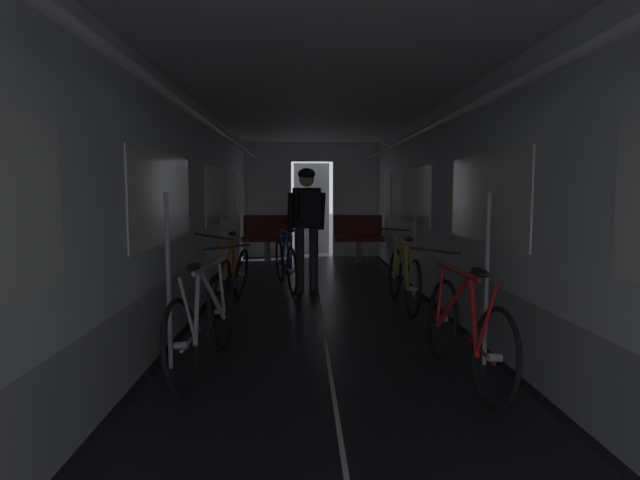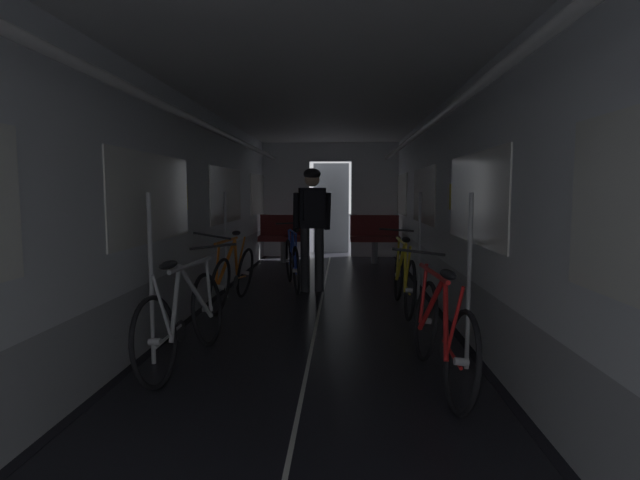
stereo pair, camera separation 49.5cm
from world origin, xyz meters
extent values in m
cube|color=black|center=(-1.41, 3.25, 0.00)|extent=(0.08, 11.50, 0.01)
cube|color=black|center=(1.41, 3.25, 0.00)|extent=(0.08, 11.50, 0.01)
cube|color=beige|center=(0.00, 3.25, 0.00)|extent=(0.03, 11.27, 0.00)
cube|color=#9EA0A5|center=(-1.51, 3.25, 0.30)|extent=(0.12, 11.50, 0.60)
cube|color=silver|center=(-1.51, 3.25, 1.53)|extent=(0.12, 11.50, 1.85)
cube|color=white|center=(-1.45, 2.67, 1.35)|extent=(0.02, 1.90, 0.80)
cube|color=white|center=(-1.45, 5.55, 1.35)|extent=(0.02, 1.90, 0.80)
cube|color=white|center=(-1.45, 8.42, 1.35)|extent=(0.02, 1.90, 0.80)
cube|color=yellow|center=(-1.45, 3.56, 1.35)|extent=(0.01, 0.20, 0.28)
cylinder|color=white|center=(-1.17, 3.25, 2.10)|extent=(0.07, 11.04, 0.07)
cylinder|color=#B7BABF|center=(-1.27, 2.10, 0.70)|extent=(0.04, 0.04, 1.40)
cylinder|color=#B7BABF|center=(-1.27, 4.70, 0.70)|extent=(0.04, 0.04, 1.40)
cube|color=#9EA0A5|center=(1.51, 3.25, 0.30)|extent=(0.12, 11.50, 0.60)
cube|color=silver|center=(1.51, 3.25, 1.53)|extent=(0.12, 11.50, 1.85)
cube|color=white|center=(1.45, 2.67, 1.35)|extent=(0.02, 1.90, 0.80)
cube|color=white|center=(1.45, 5.55, 1.35)|extent=(0.02, 1.90, 0.80)
cube|color=white|center=(1.45, 8.42, 1.35)|extent=(0.02, 1.90, 0.80)
cube|color=yellow|center=(1.45, 3.64, 1.35)|extent=(0.01, 0.20, 0.28)
cylinder|color=white|center=(1.17, 3.25, 2.10)|extent=(0.07, 11.04, 0.07)
cylinder|color=#B7BABF|center=(1.27, 2.10, 0.70)|extent=(0.04, 0.04, 1.40)
cylinder|color=#B7BABF|center=(1.27, 4.70, 0.70)|extent=(0.04, 0.04, 1.40)
cube|color=silver|center=(-0.95, 9.06, 1.23)|extent=(1.00, 0.12, 2.45)
cube|color=silver|center=(0.95, 9.06, 1.23)|extent=(1.00, 0.12, 2.45)
cube|color=silver|center=(0.00, 9.06, 2.25)|extent=(0.90, 0.12, 0.40)
cube|color=#4C4F54|center=(0.00, 9.76, 1.03)|extent=(0.81, 0.04, 2.05)
cube|color=white|center=(0.00, 3.25, 2.51)|extent=(3.14, 11.62, 0.12)
cylinder|color=gray|center=(-0.90, 8.00, 0.22)|extent=(0.12, 0.12, 0.44)
cube|color=maroon|center=(-0.90, 8.00, 0.49)|extent=(0.96, 0.44, 0.10)
cube|color=maroon|center=(-0.90, 8.19, 0.74)|extent=(0.96, 0.08, 0.40)
torus|color=gray|center=(-1.33, 8.22, 0.94)|extent=(0.14, 0.14, 0.02)
cylinder|color=gray|center=(0.90, 8.00, 0.22)|extent=(0.12, 0.12, 0.44)
cube|color=maroon|center=(0.90, 8.00, 0.49)|extent=(0.96, 0.44, 0.10)
cube|color=maroon|center=(0.90, 8.19, 0.74)|extent=(0.96, 0.08, 0.40)
torus|color=gray|center=(0.47, 8.22, 0.94)|extent=(0.14, 0.14, 0.02)
torus|color=black|center=(1.01, 3.60, 0.33)|extent=(0.09, 0.67, 0.67)
cylinder|color=#B2B2B7|center=(1.01, 3.60, 0.33)|extent=(0.09, 0.05, 0.06)
torus|color=black|center=(1.00, 4.62, 0.33)|extent=(0.09, 0.67, 0.67)
cylinder|color=#B2B2B7|center=(1.00, 4.62, 0.33)|extent=(0.09, 0.05, 0.06)
cylinder|color=yellow|center=(0.99, 4.30, 0.55)|extent=(0.08, 0.54, 0.56)
cylinder|color=yellow|center=(0.99, 3.89, 0.55)|extent=(0.07, 0.34, 0.55)
cylinder|color=yellow|center=(0.97, 4.15, 0.82)|extent=(0.04, 0.82, 0.04)
cylinder|color=yellow|center=(0.99, 3.67, 0.58)|extent=(0.06, 0.16, 0.49)
cylinder|color=yellow|center=(1.01, 3.82, 0.31)|extent=(0.03, 0.45, 0.07)
cylinder|color=yellow|center=(0.98, 4.59, 0.58)|extent=(0.06, 0.09, 0.49)
cylinder|color=black|center=(1.01, 4.05, 0.29)|extent=(0.02, 0.17, 0.17)
ellipsoid|color=black|center=(0.97, 3.72, 0.88)|extent=(0.10, 0.24, 0.07)
cylinder|color=black|center=(0.96, 4.61, 0.92)|extent=(0.44, 0.03, 0.05)
torus|color=black|center=(-1.07, 1.62, 0.33)|extent=(0.18, 0.68, 0.67)
cylinder|color=#B2B2B7|center=(-1.07, 1.62, 0.33)|extent=(0.10, 0.06, 0.06)
torus|color=black|center=(-0.96, 2.63, 0.33)|extent=(0.18, 0.68, 0.67)
cylinder|color=#B2B2B7|center=(-0.96, 2.63, 0.33)|extent=(0.10, 0.06, 0.06)
cylinder|color=#ADAFB5|center=(-0.97, 2.31, 0.55)|extent=(0.15, 0.53, 0.56)
cylinder|color=#ADAFB5|center=(-1.01, 1.91, 0.55)|extent=(0.07, 0.35, 0.55)
cylinder|color=#ADAFB5|center=(-0.95, 2.16, 0.81)|extent=(0.12, 0.82, 0.04)
cylinder|color=#ADAFB5|center=(-1.03, 1.68, 0.57)|extent=(0.10, 0.16, 0.49)
cylinder|color=#ADAFB5|center=(-1.05, 1.84, 0.31)|extent=(0.07, 0.45, 0.07)
cylinder|color=#ADAFB5|center=(-0.94, 2.60, 0.57)|extent=(0.08, 0.10, 0.49)
cylinder|color=black|center=(-1.03, 2.06, 0.29)|extent=(0.05, 0.17, 0.17)
ellipsoid|color=black|center=(-0.99, 1.73, 0.87)|extent=(0.12, 0.25, 0.07)
cylinder|color=black|center=(-0.90, 2.61, 0.91)|extent=(0.44, 0.07, 0.07)
torus|color=black|center=(-1.02, 4.71, 0.33)|extent=(0.19, 0.68, 0.67)
cylinder|color=#B2B2B7|center=(-1.02, 4.71, 0.33)|extent=(0.10, 0.06, 0.06)
torus|color=black|center=(-1.11, 3.70, 0.33)|extent=(0.19, 0.68, 0.67)
cylinder|color=#B2B2B7|center=(-1.11, 3.70, 0.33)|extent=(0.10, 0.06, 0.06)
cylinder|color=orange|center=(-1.11, 4.01, 0.55)|extent=(0.16, 0.53, 0.56)
cylinder|color=orange|center=(-1.08, 4.42, 0.55)|extent=(0.09, 0.35, 0.55)
cylinder|color=orange|center=(-1.14, 4.17, 0.81)|extent=(0.11, 0.82, 0.04)
cylinder|color=orange|center=(-1.06, 4.65, 0.57)|extent=(0.11, 0.16, 0.49)
cylinder|color=orange|center=(-1.04, 4.49, 0.31)|extent=(0.06, 0.45, 0.07)
cylinder|color=orange|center=(-1.14, 3.73, 0.57)|extent=(0.09, 0.10, 0.49)
cylinder|color=black|center=(-1.05, 4.27, 0.29)|extent=(0.05, 0.17, 0.17)
ellipsoid|color=black|center=(-1.11, 4.60, 0.87)|extent=(0.12, 0.25, 0.07)
cylinder|color=black|center=(-1.19, 3.72, 0.91)|extent=(0.44, 0.06, 0.09)
torus|color=black|center=(1.03, 1.28, 0.33)|extent=(0.16, 0.68, 0.67)
cylinder|color=#B2B2B7|center=(1.03, 1.28, 0.33)|extent=(0.10, 0.06, 0.06)
torus|color=black|center=(0.97, 2.30, 0.33)|extent=(0.16, 0.68, 0.67)
cylinder|color=#B2B2B7|center=(0.97, 2.30, 0.33)|extent=(0.10, 0.06, 0.06)
cylinder|color=red|center=(0.96, 1.99, 0.55)|extent=(0.14, 0.54, 0.56)
cylinder|color=red|center=(0.99, 1.58, 0.55)|extent=(0.08, 0.35, 0.55)
cylinder|color=red|center=(0.94, 1.83, 0.81)|extent=(0.09, 0.82, 0.04)
cylinder|color=red|center=(1.00, 1.35, 0.57)|extent=(0.09, 0.16, 0.49)
cylinder|color=red|center=(1.02, 1.51, 0.31)|extent=(0.05, 0.45, 0.07)
cylinder|color=red|center=(0.95, 2.27, 0.57)|extent=(0.08, 0.09, 0.49)
cylinder|color=black|center=(1.01, 1.73, 0.29)|extent=(0.04, 0.17, 0.17)
ellipsoid|color=black|center=(0.96, 1.40, 0.87)|extent=(0.11, 0.25, 0.07)
cylinder|color=black|center=(0.90, 2.29, 0.91)|extent=(0.44, 0.05, 0.08)
cylinder|color=#2D2D33|center=(-0.25, 5.14, 0.45)|extent=(0.13, 0.13, 0.90)
cylinder|color=#2D2D33|center=(-0.06, 5.18, 0.45)|extent=(0.13, 0.13, 0.90)
cube|color=black|center=(-0.15, 5.16, 1.18)|extent=(0.39, 0.28, 0.56)
cylinder|color=black|center=(-0.37, 5.14, 1.13)|extent=(0.12, 0.21, 0.53)
cylinder|color=black|center=(0.06, 5.22, 1.13)|extent=(0.12, 0.21, 0.53)
sphere|color=beige|center=(-0.15, 5.16, 1.58)|extent=(0.21, 0.21, 0.21)
ellipsoid|color=black|center=(-0.15, 5.16, 1.65)|extent=(0.29, 0.32, 0.16)
cube|color=black|center=(-0.12, 4.99, 1.22)|extent=(0.30, 0.21, 0.40)
torus|color=black|center=(-0.36, 4.91, 0.33)|extent=(0.20, 0.67, 0.67)
cylinder|color=#B2B2B7|center=(-0.36, 4.91, 0.33)|extent=(0.10, 0.07, 0.05)
torus|color=black|center=(-0.57, 5.91, 0.33)|extent=(0.20, 0.67, 0.67)
cylinder|color=#B2B2B7|center=(-0.57, 5.91, 0.33)|extent=(0.10, 0.07, 0.05)
cylinder|color=#2342B7|center=(-0.49, 5.61, 0.55)|extent=(0.13, 0.54, 0.56)
cylinder|color=#2342B7|center=(-0.41, 5.20, 0.55)|extent=(0.12, 0.34, 0.55)
cylinder|color=#2342B7|center=(-0.45, 5.46, 0.82)|extent=(0.20, 0.81, 0.04)
cylinder|color=#2342B7|center=(-0.36, 4.98, 0.58)|extent=(0.04, 0.17, 0.49)
cylinder|color=#2342B7|center=(-0.40, 5.13, 0.31)|extent=(0.12, 0.45, 0.07)
cylinder|color=#2342B7|center=(-0.55, 5.88, 0.58)|extent=(0.06, 0.09, 0.49)
cylinder|color=black|center=(-0.45, 5.35, 0.29)|extent=(0.05, 0.17, 0.17)
ellipsoid|color=black|center=(-0.36, 5.04, 0.88)|extent=(0.14, 0.25, 0.06)
cylinder|color=black|center=(-0.54, 5.91, 0.92)|extent=(0.44, 0.11, 0.04)
camera|label=1|loc=(-0.21, -1.86, 1.41)|focal=28.30mm
camera|label=2|loc=(0.28, -1.86, 1.41)|focal=28.30mm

